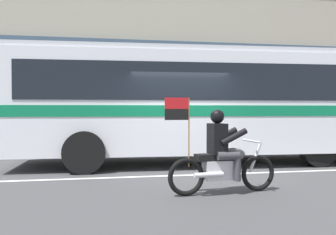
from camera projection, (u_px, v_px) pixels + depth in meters
ground_plane at (181, 171)px, 9.17m from camera, size 60.00×60.00×0.00m
sidewalk_curb at (153, 147)px, 14.19m from camera, size 28.00×3.80×0.15m
lane_center_stripe at (186, 175)px, 8.58m from camera, size 26.60×0.14×0.01m
office_building_facade at (146, 20)px, 16.31m from camera, size 28.00×0.89×11.20m
transit_bus at (203, 98)px, 10.47m from camera, size 10.79×3.03×3.22m
motorcycle_with_rider at (222, 158)px, 6.70m from camera, size 2.19×0.65×1.78m
fire_hydrant at (245, 136)px, 14.12m from camera, size 0.22×0.30×0.75m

